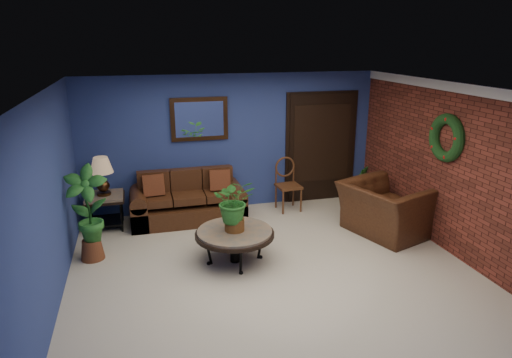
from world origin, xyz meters
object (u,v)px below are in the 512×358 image
object	(u,v)px
sofa	(188,204)
coffee_table	(235,234)
table_lamp	(102,172)
side_chair	(287,180)
end_table	(105,203)
armchair	(386,209)

from	to	relation	value
sofa	coffee_table	distance (m)	1.86
table_lamp	side_chair	distance (m)	3.28
end_table	table_lamp	bearing A→B (deg)	0.00
sofa	end_table	xyz separation A→B (m)	(-1.39, -0.02, 0.16)
end_table	armchair	world-z (taller)	armchair
armchair	end_table	bearing A→B (deg)	53.59
sofa	side_chair	world-z (taller)	side_chair
end_table	side_chair	size ratio (longest dim) A/B	0.65
table_lamp	sofa	bearing A→B (deg)	1.00
table_lamp	armchair	distance (m)	4.71
sofa	table_lamp	xyz separation A→B (m)	(-1.39, -0.02, 0.70)
coffee_table	armchair	xyz separation A→B (m)	(2.60, 0.35, -0.00)
coffee_table	sofa	bearing A→B (deg)	104.42
sofa	side_chair	xyz separation A→B (m)	(1.87, 0.05, 0.27)
sofa	end_table	distance (m)	1.39
end_table	side_chair	bearing A→B (deg)	1.28
end_table	armchair	xyz separation A→B (m)	(4.45, -1.43, -0.03)
sofa	end_table	size ratio (longest dim) A/B	3.06
coffee_table	table_lamp	xyz separation A→B (m)	(-1.85, 1.77, 0.57)
coffee_table	table_lamp	size ratio (longest dim) A/B	1.81
sofa	coffee_table	size ratio (longest dim) A/B	1.74
coffee_table	table_lamp	world-z (taller)	table_lamp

